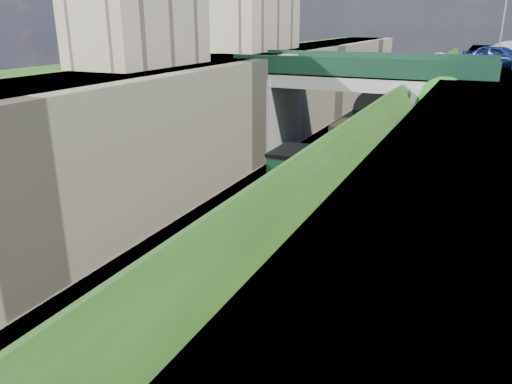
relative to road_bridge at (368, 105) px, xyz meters
The scene contains 19 objects.
ground 24.36m from the road_bridge, 92.25° to the right, with size 160.00×160.00×0.00m, color #1E4714.
trackbed 5.72m from the road_bridge, 103.28° to the right, with size 10.00×90.00×0.20m, color #473F38.
retaining_wall 7.61m from the road_bridge, 148.17° to the right, with size 1.00×90.00×7.00m, color #756B56.
street_plateau_left 10.73m from the road_bridge, 158.09° to the right, with size 6.00×90.00×7.00m, color #262628.
street_plateau_right 9.49m from the road_bridge, 25.06° to the right, with size 8.00×90.00×6.25m, color #262628.
embankment_slope 6.82m from the road_bridge, 53.15° to the right, with size 4.66×90.00×6.36m.
track_left 6.27m from the road_bridge, 126.35° to the right, with size 2.50×90.00×0.20m.
track_right 5.54m from the road_bridge, 86.34° to the right, with size 2.50×90.00×0.20m.
road_bridge is the anchor object (origin of this frame).
building_far 14.21m from the road_bridge, 152.33° to the left, with size 5.00×10.00×6.00m, color gray.
building_near 15.27m from the road_bridge, 136.24° to the right, with size 4.00×8.00×4.00m, color gray.
tree 5.39m from the road_bridge, 22.11° to the right, with size 3.60×3.80×6.60m.
lamppost 11.78m from the road_bridge, 44.37° to the left, with size 0.87×0.15×6.00m.
car_blue 9.29m from the road_bridge, 32.31° to the left, with size 1.85×4.60×1.57m, color #122251.
locomotive 16.26m from the road_bridge, 89.09° to the right, with size 3.10×10.22×3.83m.
tender 9.09m from the road_bridge, 88.32° to the right, with size 2.70×6.00×3.05m.
coach_front 4.36m from the road_bridge, 86.20° to the left, with size 2.90×18.00×3.70m.
coach_middle 22.75m from the road_bridge, 89.35° to the left, with size 2.90×18.00×3.70m.
coach_rear 41.51m from the road_bridge, 89.65° to the left, with size 2.90×18.00×3.70m.
Camera 1 is at (7.94, -9.12, 9.39)m, focal length 35.00 mm.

